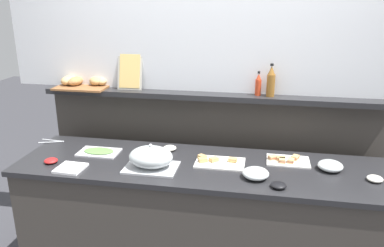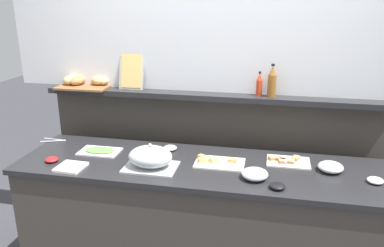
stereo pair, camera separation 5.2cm
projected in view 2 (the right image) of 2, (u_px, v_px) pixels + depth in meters
The scene contains 20 objects.
ground_plane at pixel (213, 234), 3.41m from camera, with size 12.00×12.00×0.00m, color #38383D.
buffet_counter at pixel (201, 226), 2.70m from camera, with size 2.48×0.68×0.93m.
back_ledge_unit at pixel (213, 167), 3.12m from camera, with size 2.59×0.22×1.31m.
upper_wall_panel at pixel (217, 2), 2.74m from camera, with size 3.19×0.08×1.29m, color white.
sandwich_platter_front at pixel (218, 162), 2.57m from camera, with size 0.33×0.21×0.04m.
sandwich_platter_side at pixel (287, 161), 2.59m from camera, with size 0.28×0.19×0.04m.
cold_cuts_platter at pixel (100, 151), 2.76m from camera, with size 0.29×0.18×0.02m.
serving_cloche at pixel (150, 158), 2.49m from camera, with size 0.34×0.24×0.17m.
glass_bowl_large at pixel (331, 167), 2.45m from camera, with size 0.16×0.16×0.06m.
glass_bowl_medium at pixel (255, 174), 2.35m from camera, with size 0.16×0.16×0.07m.
condiment_bowl_teal at pixel (52, 159), 2.60m from camera, with size 0.09×0.09×0.03m, color red.
condiment_bowl_cream at pixel (277, 186), 2.24m from camera, with size 0.09×0.09×0.03m, color black.
condiment_bowl_red at pixel (375, 180), 2.30m from camera, with size 0.09×0.09×0.03m, color silver.
condiment_bowl_dark at pixel (170, 148), 2.79m from camera, with size 0.10×0.10×0.03m, color silver.
serving_tongs at pixel (54, 140), 2.97m from camera, with size 0.19×0.08×0.01m.
napkin_stack at pixel (71, 167), 2.50m from camera, with size 0.17×0.17×0.02m, color white.
vinegar_bottle_amber at pixel (272, 82), 2.74m from camera, with size 0.06×0.06×0.24m.
hot_sauce_bottle at pixel (259, 85), 2.77m from camera, with size 0.04×0.04×0.18m.
bread_basket at pixel (82, 82), 3.06m from camera, with size 0.40×0.28×0.08m.
framed_picture at pixel (131, 70), 2.96m from camera, with size 0.19×0.08×0.29m.
Camera 2 is at (0.41, -2.31, 2.00)m, focal length 36.24 mm.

